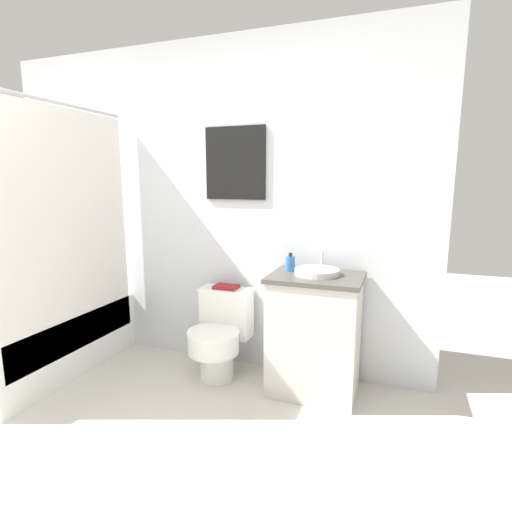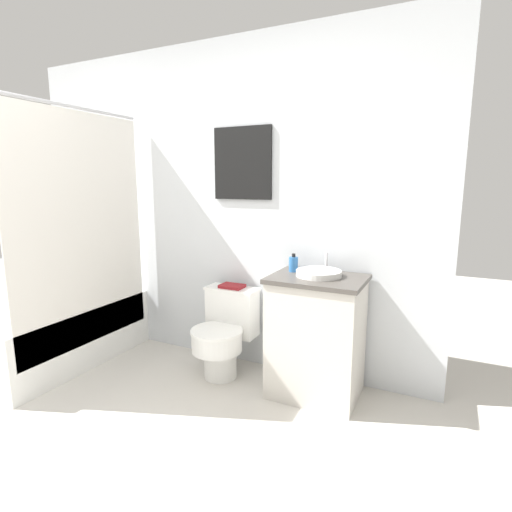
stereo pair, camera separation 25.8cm
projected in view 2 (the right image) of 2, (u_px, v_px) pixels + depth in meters
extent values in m
cube|color=silver|center=(214.00, 207.00, 3.21)|extent=(3.56, 0.05, 2.50)
cube|color=black|center=(242.00, 163.00, 3.00)|extent=(0.48, 0.02, 0.54)
cube|color=silver|center=(242.00, 163.00, 2.99)|extent=(0.45, 0.01, 0.51)
cube|color=white|center=(66.00, 334.00, 3.23)|extent=(0.56, 1.30, 0.47)
cube|color=silver|center=(82.00, 232.00, 2.96)|extent=(0.01, 1.20, 1.73)
cylinder|color=#B7B7BC|center=(72.00, 107.00, 2.80)|extent=(0.02, 1.20, 0.02)
cylinder|color=white|center=(221.00, 362.00, 3.00)|extent=(0.24, 0.24, 0.23)
cylinder|color=white|center=(217.00, 341.00, 2.92)|extent=(0.37, 0.37, 0.14)
cylinder|color=white|center=(217.00, 331.00, 2.91)|extent=(0.38, 0.38, 0.02)
cube|color=white|center=(232.00, 312.00, 3.10)|extent=(0.39, 0.18, 0.36)
cube|color=white|center=(232.00, 289.00, 3.07)|extent=(0.41, 0.18, 0.02)
cube|color=beige|center=(316.00, 339.00, 2.71)|extent=(0.59, 0.44, 0.80)
cube|color=#4C4742|center=(318.00, 279.00, 2.63)|extent=(0.62, 0.47, 0.03)
cylinder|color=white|center=(319.00, 273.00, 2.64)|extent=(0.30, 0.30, 0.04)
cylinder|color=silver|center=(326.00, 262.00, 2.79)|extent=(0.02, 0.02, 0.13)
cylinder|color=#2D6BB2|center=(293.00, 264.00, 2.77)|extent=(0.06, 0.06, 0.10)
cylinder|color=black|center=(294.00, 255.00, 2.76)|extent=(0.03, 0.03, 0.02)
cube|color=maroon|center=(232.00, 286.00, 3.07)|extent=(0.18, 0.13, 0.02)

